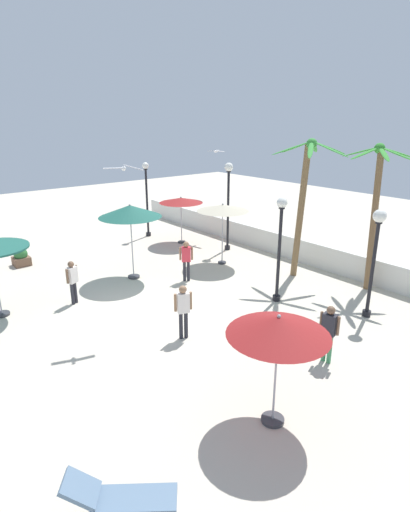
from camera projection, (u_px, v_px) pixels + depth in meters
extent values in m
plane|color=beige|center=(138.00, 311.00, 14.44)|extent=(56.00, 56.00, 0.00)
cube|color=silver|center=(298.00, 249.00, 19.47)|extent=(25.20, 0.30, 1.07)
cylinder|color=#333338|center=(2.00, 314.00, 14.15)|extent=(0.50, 0.50, 0.08)
cylinder|color=#333338|center=(134.00, 277.00, 17.50)|extent=(0.50, 0.50, 0.08)
cylinder|color=#A5A5AD|center=(132.00, 247.00, 17.09)|extent=(0.05, 0.05, 2.67)
cone|color=#1E594C|center=(130.00, 211.00, 16.60)|extent=(2.54, 2.54, 0.48)
sphere|color=#99999E|center=(130.00, 205.00, 16.53)|extent=(0.08, 0.08, 0.08)
cylinder|color=#333338|center=(222.00, 262.00, 19.21)|extent=(0.38, 0.38, 0.08)
cylinder|color=#A5A5AD|center=(222.00, 237.00, 18.82)|extent=(0.05, 0.05, 2.53)
cone|color=#B7AD93|center=(223.00, 208.00, 18.39)|extent=(2.33, 2.33, 0.28)
sphere|color=#99999E|center=(223.00, 204.00, 18.34)|extent=(0.08, 0.08, 0.08)
cylinder|color=#333338|center=(182.00, 242.00, 22.39)|extent=(0.40, 0.40, 0.08)
cylinder|color=#A5A5AD|center=(181.00, 223.00, 22.05)|extent=(0.05, 0.05, 2.24)
cone|color=maroon|center=(181.00, 200.00, 21.67)|extent=(2.30, 2.30, 0.26)
sphere|color=#99999E|center=(181.00, 197.00, 21.62)|extent=(0.08, 0.08, 0.08)
cylinder|color=#333338|center=(273.00, 420.00, 9.20)|extent=(0.52, 0.52, 0.08)
cylinder|color=#A5A5AD|center=(275.00, 379.00, 8.87)|extent=(0.05, 0.05, 2.22)
cone|color=maroon|center=(278.00, 326.00, 8.46)|extent=(2.17, 2.17, 0.41)
sphere|color=#99999E|center=(279.00, 316.00, 8.40)|extent=(0.08, 0.08, 0.08)
cylinder|color=brown|center=(374.00, 222.00, 15.58)|extent=(0.38, 0.24, 5.38)
sphere|color=#32882D|center=(380.00, 148.00, 14.83)|extent=(0.39, 0.39, 0.39)
ellipsoid|color=#32882D|center=(397.00, 154.00, 14.39)|extent=(1.28, 0.21, 0.44)
ellipsoid|color=#32882D|center=(399.00, 153.00, 14.77)|extent=(1.10, 0.98, 0.44)
ellipsoid|color=#32882D|center=(381.00, 151.00, 15.44)|extent=(0.70, 1.25, 0.44)
ellipsoid|color=#32882D|center=(370.00, 151.00, 15.50)|extent=(1.20, 0.84, 0.44)
ellipsoid|color=#32882D|center=(360.00, 152.00, 15.22)|extent=(1.28, 0.58, 0.44)
ellipsoid|color=#32882D|center=(365.00, 153.00, 14.63)|extent=(0.53, 1.29, 0.44)
ellipsoid|color=#32882D|center=(384.00, 154.00, 14.26)|extent=(1.03, 1.07, 0.44)
cylinder|color=brown|center=(300.00, 213.00, 16.84)|extent=(0.55, 0.26, 5.48)
sphere|color=#368D37|center=(312.00, 144.00, 15.76)|extent=(0.42, 0.42, 0.42)
ellipsoid|color=#368D37|center=(330.00, 149.00, 15.33)|extent=(1.50, 0.45, 0.56)
ellipsoid|color=#368D37|center=(329.00, 148.00, 16.00)|extent=(0.80, 1.44, 0.56)
ellipsoid|color=#368D37|center=(314.00, 147.00, 16.50)|extent=(0.90, 1.40, 0.56)
ellipsoid|color=#368D37|center=(296.00, 147.00, 16.40)|extent=(1.49, 0.26, 0.56)
ellipsoid|color=#368D37|center=(291.00, 148.00, 15.81)|extent=(1.09, 1.28, 0.56)
ellipsoid|color=#368D37|center=(311.00, 150.00, 15.10)|extent=(1.02, 1.33, 0.56)
cylinder|color=black|center=(227.00, 248.00, 21.22)|extent=(0.28, 0.28, 0.20)
cylinder|color=black|center=(228.00, 212.00, 20.63)|extent=(0.12, 0.12, 3.95)
cylinder|color=black|center=(229.00, 171.00, 20.00)|extent=(0.22, 0.22, 0.06)
sphere|color=white|center=(229.00, 167.00, 19.94)|extent=(0.42, 0.42, 0.42)
cylinder|color=black|center=(276.00, 298.00, 15.28)|extent=(0.28, 0.28, 0.20)
cylinder|color=black|center=(279.00, 256.00, 14.76)|extent=(0.12, 0.12, 3.47)
cylinder|color=black|center=(282.00, 208.00, 14.21)|extent=(0.22, 0.22, 0.06)
sphere|color=white|center=(282.00, 203.00, 14.16)|extent=(0.37, 0.37, 0.37)
cylinder|color=black|center=(366.00, 313.00, 14.08)|extent=(0.28, 0.28, 0.20)
cylinder|color=black|center=(372.00, 271.00, 13.60)|extent=(0.12, 0.12, 3.27)
cylinder|color=black|center=(379.00, 223.00, 13.08)|extent=(0.22, 0.22, 0.06)
sphere|color=white|center=(380.00, 216.00, 13.01)|extent=(0.42, 0.42, 0.42)
cylinder|color=black|center=(148.00, 234.00, 23.67)|extent=(0.28, 0.28, 0.20)
cylinder|color=black|center=(147.00, 203.00, 23.11)|extent=(0.12, 0.12, 3.77)
cylinder|color=black|center=(146.00, 169.00, 22.51)|extent=(0.22, 0.22, 0.06)
sphere|color=white|center=(145.00, 166.00, 22.45)|extent=(0.36, 0.36, 0.36)
cube|color=#B7B7BC|center=(174.00, 506.00, 7.01)|extent=(0.46, 0.36, 0.35)
cube|color=#B7B7BC|center=(97.00, 508.00, 6.97)|extent=(0.46, 0.36, 0.35)
cube|color=slate|center=(135.00, 499.00, 6.93)|extent=(1.28, 1.45, 0.08)
cube|color=slate|center=(80.00, 488.00, 6.82)|extent=(0.79, 0.80, 0.43)
cylinder|color=#26262D|center=(186.00, 325.00, 12.60)|extent=(0.12, 0.12, 0.87)
cylinder|color=#26262D|center=(181.00, 325.00, 12.55)|extent=(0.12, 0.12, 0.87)
cube|color=silver|center=(183.00, 303.00, 12.34)|extent=(0.35, 0.42, 0.62)
sphere|color=#936B4C|center=(183.00, 289.00, 12.20)|extent=(0.24, 0.24, 0.24)
cylinder|color=#936B4C|center=(191.00, 301.00, 12.40)|extent=(0.08, 0.08, 0.56)
cylinder|color=#936B4C|center=(175.00, 303.00, 12.26)|extent=(0.08, 0.08, 0.56)
cylinder|color=#26262D|center=(188.00, 271.00, 17.03)|extent=(0.12, 0.12, 0.86)
cylinder|color=#26262D|center=(184.00, 271.00, 17.02)|extent=(0.12, 0.12, 0.86)
cube|color=#D8333F|center=(186.00, 254.00, 16.80)|extent=(0.40, 0.43, 0.61)
sphere|color=#936B4C|center=(186.00, 244.00, 16.66)|extent=(0.23, 0.23, 0.23)
cylinder|color=#936B4C|center=(192.00, 253.00, 16.80)|extent=(0.08, 0.08, 0.55)
cylinder|color=#936B4C|center=(180.00, 254.00, 16.77)|extent=(0.08, 0.08, 0.55)
cylinder|color=#3F8C59|center=(324.00, 347.00, 11.39)|extent=(0.12, 0.12, 0.85)
cylinder|color=#3F8C59|center=(330.00, 349.00, 11.30)|extent=(0.12, 0.12, 0.85)
cube|color=#26262D|center=(329.00, 324.00, 11.11)|extent=(0.40, 0.31, 0.60)
sphere|color=brown|center=(331.00, 310.00, 10.98)|extent=(0.23, 0.23, 0.23)
cylinder|color=brown|center=(321.00, 321.00, 11.25)|extent=(0.08, 0.08, 0.54)
cylinder|color=brown|center=(338.00, 326.00, 10.96)|extent=(0.08, 0.08, 0.54)
cylinder|color=#26262D|center=(75.00, 292.00, 15.02)|extent=(0.12, 0.12, 0.82)
cylinder|color=#26262D|center=(72.00, 294.00, 14.88)|extent=(0.12, 0.12, 0.82)
cube|color=silver|center=(72.00, 275.00, 14.73)|extent=(0.38, 0.43, 0.58)
sphere|color=brown|center=(71.00, 264.00, 14.60)|extent=(0.22, 0.22, 0.22)
cylinder|color=brown|center=(76.00, 272.00, 14.93)|extent=(0.08, 0.08, 0.52)
cylinder|color=brown|center=(67.00, 276.00, 14.51)|extent=(0.08, 0.08, 0.52)
ellipsoid|color=white|center=(123.00, 169.00, 12.03)|extent=(0.34, 0.22, 0.12)
sphere|color=white|center=(124.00, 168.00, 11.87)|extent=(0.10, 0.10, 0.10)
cube|color=silver|center=(133.00, 168.00, 12.12)|extent=(0.32, 0.57, 0.19)
cube|color=silver|center=(113.00, 168.00, 11.93)|extent=(0.32, 0.59, 0.03)
ellipsoid|color=white|center=(216.00, 151.00, 22.21)|extent=(0.17, 0.34, 0.12)
sphere|color=white|center=(218.00, 151.00, 22.32)|extent=(0.10, 0.10, 0.10)
cube|color=silver|center=(212.00, 151.00, 22.37)|extent=(0.58, 0.24, 0.11)
cube|color=silver|center=(220.00, 151.00, 22.03)|extent=(0.58, 0.24, 0.05)
cube|color=brown|center=(22.00, 261.00, 18.90)|extent=(0.70, 0.70, 0.40)
sphere|color=#2D6B33|center=(21.00, 254.00, 18.79)|extent=(0.60, 0.60, 0.60)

